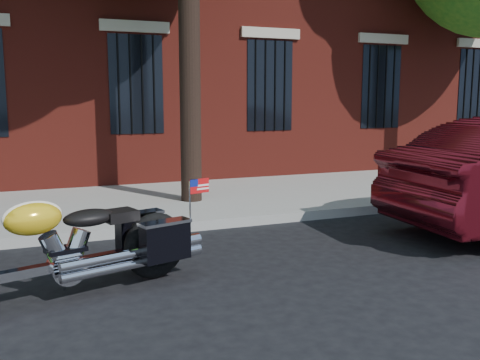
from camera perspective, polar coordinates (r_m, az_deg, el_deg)
name	(u,v)px	position (r m, az deg, el deg)	size (l,w,h in m)	color
ground	(220,256)	(6.64, -2.10, -8.12)	(120.00, 120.00, 0.00)	black
curb	(189,226)	(7.89, -5.49, -4.88)	(40.00, 0.16, 0.15)	gray
sidewalk	(159,203)	(9.67, -8.63, -2.41)	(40.00, 3.60, 0.15)	gray
motorcycle	(75,248)	(5.44, -17.15, -6.97)	(2.87, 1.31, 1.45)	black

